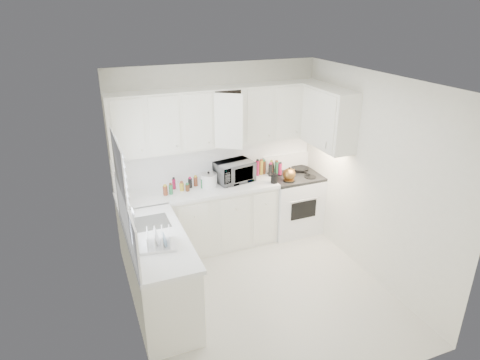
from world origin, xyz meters
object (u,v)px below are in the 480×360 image
rice_cooker (209,179)px  utensil_crock (274,172)px  microwave (234,170)px  dish_rack (158,238)px  tea_kettle (289,173)px  stove (293,195)px

rice_cooker → utensil_crock: utensil_crock is taller
microwave → dish_rack: bearing=-146.4°
utensil_crock → dish_rack: 2.19m
tea_kettle → utensil_crock: 0.26m
stove → utensil_crock: bearing=-157.2°
stove → utensil_crock: (-0.44, -0.19, 0.52)m
stove → rice_cooker: 1.42m
rice_cooker → dish_rack: rice_cooker is taller
stove → utensil_crock: 0.70m
rice_cooker → microwave: bearing=12.7°
stove → rice_cooker: bearing=178.1°
stove → tea_kettle: stove is taller
tea_kettle → dish_rack: dish_rack is taller
microwave → rice_cooker: (-0.40, -0.05, -0.07)m
tea_kettle → rice_cooker: 1.18m
utensil_crock → dish_rack: utensil_crock is taller
microwave → utensil_crock: bearing=-39.1°
tea_kettle → microwave: microwave is taller
stove → tea_kettle: bearing=-139.0°
microwave → utensil_crock: 0.58m
stove → utensil_crock: utensil_crock is taller
tea_kettle → utensil_crock: size_ratio=0.71×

